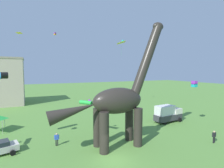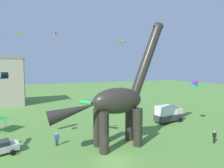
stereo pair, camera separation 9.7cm
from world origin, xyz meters
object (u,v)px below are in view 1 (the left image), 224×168
(kite_high_left, at_px, (123,41))
(kite_drifting, at_px, (194,84))
(person_watching_child, at_px, (214,136))
(parked_box_truck, at_px, (168,113))
(dinosaur_sculpture, at_px, (117,101))
(kite_high_right, at_px, (55,34))
(kite_mid_left, at_px, (87,102))
(kite_mid_right, at_px, (121,43))
(person_photographer, at_px, (137,119))
(kite_far_right, at_px, (19,33))
(person_far_spectator, at_px, (57,138))

(kite_high_left, height_order, kite_drifting, kite_high_left)
(person_watching_child, height_order, kite_high_left, kite_high_left)
(parked_box_truck, bearing_deg, dinosaur_sculpture, -162.96)
(person_watching_child, bearing_deg, dinosaur_sculpture, -164.88)
(kite_high_right, bearing_deg, kite_mid_left, -82.61)
(kite_mid_left, xyz_separation_m, kite_mid_right, (4.22, -2.43, 8.33))
(parked_box_truck, relative_size, person_photographer, 3.51)
(parked_box_truck, bearing_deg, kite_drifting, -62.76)
(kite_mid_left, bearing_deg, kite_high_right, 97.39)
(person_watching_child, xyz_separation_m, kite_far_right, (-23.94, 26.95, 16.57))
(dinosaur_sculpture, bearing_deg, kite_mid_right, 77.14)
(person_far_spectator, bearing_deg, kite_mid_right, 8.87)
(parked_box_truck, distance_m, kite_far_right, 34.24)
(person_watching_child, relative_size, kite_far_right, 1.20)
(kite_mid_left, height_order, kite_mid_right, kite_mid_right)
(kite_high_left, height_order, kite_far_right, kite_high_left)
(person_far_spectator, height_order, kite_high_left, kite_high_left)
(person_far_spectator, relative_size, kite_mid_left, 0.80)
(person_far_spectator, xyz_separation_m, kite_high_left, (20.46, 19.35, 16.71))
(kite_high_right, bearing_deg, person_far_spectator, -97.97)
(kite_far_right, bearing_deg, kite_high_right, -17.91)
(dinosaur_sculpture, distance_m, kite_mid_right, 7.98)
(parked_box_truck, height_order, kite_mid_right, kite_mid_right)
(parked_box_truck, bearing_deg, person_watching_child, -101.69)
(kite_high_right, bearing_deg, dinosaur_sculpture, -76.41)
(kite_mid_left, distance_m, kite_mid_right, 9.65)
(kite_high_right, relative_size, kite_far_right, 0.36)
(person_far_spectator, xyz_separation_m, kite_drifting, (23.00, -1.90, 6.46))
(person_watching_child, bearing_deg, kite_drifting, 96.97)
(kite_mid_right, bearing_deg, person_far_spectator, 168.53)
(dinosaur_sculpture, height_order, kite_far_right, kite_far_right)
(kite_mid_left, bearing_deg, kite_high_left, 49.19)
(kite_drifting, bearing_deg, kite_high_right, 138.44)
(kite_high_right, distance_m, kite_mid_left, 20.14)
(parked_box_truck, xyz_separation_m, person_watching_child, (-1.29, -10.17, -0.62))
(kite_high_right, relative_size, kite_mid_right, 0.27)
(kite_far_right, xyz_separation_m, kite_drifting, (27.57, -20.57, -10.13))
(kite_mid_right, bearing_deg, kite_mid_left, 150.13)
(dinosaur_sculpture, height_order, kite_high_right, kite_high_right)
(kite_high_left, bearing_deg, kite_mid_left, -130.81)
(parked_box_truck, xyz_separation_m, kite_far_right, (-25.22, 16.78, 15.96))
(dinosaur_sculpture, bearing_deg, parked_box_truck, 49.10)
(person_photographer, relative_size, kite_high_left, 2.38)
(person_photographer, height_order, kite_high_right, kite_high_right)
(dinosaur_sculpture, distance_m, kite_high_left, 28.91)
(kite_drifting, bearing_deg, kite_mid_left, 172.12)
(parked_box_truck, xyz_separation_m, kite_high_right, (-18.36, 14.56, 16.01))
(kite_mid_right, bearing_deg, person_watching_child, -31.17)
(kite_high_left, relative_size, kite_high_right, 1.33)
(kite_mid_left, bearing_deg, dinosaur_sculpture, -56.23)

